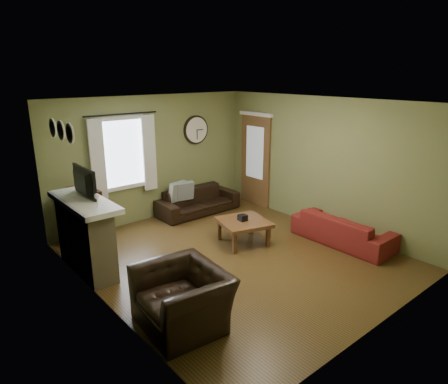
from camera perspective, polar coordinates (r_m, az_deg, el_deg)
floor at (r=6.94m, az=1.51°, el=-9.23°), size 4.60×5.20×0.00m
ceiling at (r=6.25m, az=1.70°, el=12.72°), size 4.60×5.20×0.00m
wall_left at (r=5.30m, az=-17.38°, el=-3.22°), size 0.00×5.20×2.60m
wall_right at (r=8.14m, az=13.85°, el=3.95°), size 0.00×5.20×2.60m
wall_back at (r=8.54m, az=-10.09°, el=4.77°), size 4.60×0.00×2.60m
wall_front at (r=4.94m, az=22.08°, el=-5.19°), size 4.60×0.00×2.60m
fireplace at (r=6.64m, az=-19.16°, el=-6.24°), size 0.40×1.40×1.10m
firebox at (r=6.80m, az=-17.46°, el=-7.82°), size 0.04×0.60×0.55m
mantel at (r=6.45m, az=-19.41°, el=-1.35°), size 0.58×1.60×0.08m
tv at (r=6.54m, az=-19.91°, el=0.79°), size 0.08×0.60×0.35m
tv_screen at (r=6.55m, az=-19.31°, el=1.39°), size 0.02×0.62×0.36m
medallion_left at (r=5.82m, az=-21.15°, el=7.83°), size 0.28×0.28×0.03m
medallion_mid at (r=6.15m, az=-22.26°, el=8.14°), size 0.28×0.28×0.03m
medallion_right at (r=6.48m, az=-23.25°, el=8.42°), size 0.28×0.28×0.03m
window_pane at (r=8.16m, az=-14.35°, el=5.39°), size 1.00×0.02×1.30m
curtain_rod at (r=7.96m, az=-14.43°, el=10.72°), size 0.03×0.03×1.50m
curtain_left at (r=7.86m, az=-17.60°, el=4.33°), size 0.28×0.04×1.55m
curtain_right at (r=8.33m, az=-10.62°, el=5.50°), size 0.28×0.04×1.55m
wall_clock at (r=9.00m, az=-3.97°, el=8.84°), size 0.64×0.06×0.64m
door at (r=9.35m, az=4.50°, el=4.46°), size 0.05×0.90×2.10m
bookshelf at (r=7.92m, az=-19.75°, el=-3.32°), size 0.76×0.32×0.90m
book at (r=7.91m, az=-21.03°, el=0.40°), size 0.24×0.27×0.02m
sofa_brown at (r=8.94m, az=-3.73°, el=-1.26°), size 1.88×0.74×0.55m
pillow_left at (r=8.72m, az=-6.60°, el=0.09°), size 0.43×0.18×0.42m
pillow_right at (r=8.74m, az=-5.64°, el=0.15°), size 0.41×0.18×0.40m
sofa_red at (r=7.68m, az=16.59°, el=-5.08°), size 0.73×1.86×0.54m
armchair at (r=5.13m, az=-5.95°, el=-14.83°), size 1.07×1.20×0.72m
coffee_table at (r=7.38m, az=2.75°, el=-5.70°), size 1.03×1.03×0.45m
tissue_box at (r=7.31m, az=2.67°, el=-4.42°), size 0.15×0.15×0.11m
wine_glass_a at (r=5.98m, az=-17.66°, el=-1.16°), size 0.07×0.07×0.20m
wine_glass_b at (r=5.98m, az=-17.65°, el=-1.26°), size 0.06×0.06×0.18m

